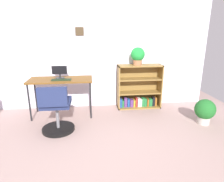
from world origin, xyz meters
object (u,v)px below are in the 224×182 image
object	(u,v)px
office_chair	(56,112)
bookshelf_low	(139,89)
potted_plant_floor	(205,110)
monitor	(60,72)
desk	(61,82)
keyboard	(61,80)
potted_plant_on_shelf	(138,55)

from	to	relation	value
office_chair	bookshelf_low	xyz separation A→B (m)	(1.55, 0.95, 0.04)
bookshelf_low	potted_plant_floor	bearing A→B (deg)	-44.86
monitor	bookshelf_low	distance (m)	1.64
desk	office_chair	xyz separation A→B (m)	(0.00, -0.68, -0.31)
desk	keyboard	size ratio (longest dim) A/B	3.33
bookshelf_low	potted_plant_floor	size ratio (longest dim) A/B	2.05
monitor	office_chair	world-z (taller)	monitor
bookshelf_low	potted_plant_on_shelf	world-z (taller)	potted_plant_on_shelf
desk	potted_plant_on_shelf	distance (m)	1.57
potted_plant_on_shelf	monitor	bearing A→B (deg)	-173.89
potted_plant_on_shelf	potted_plant_floor	distance (m)	1.58
office_chair	bookshelf_low	bearing A→B (deg)	31.65
bookshelf_low	desk	bearing A→B (deg)	-170.11
keyboard	potted_plant_floor	world-z (taller)	keyboard
monitor	keyboard	size ratio (longest dim) A/B	0.79
office_chair	desk	bearing A→B (deg)	90.09
office_chair	potted_plant_on_shelf	distance (m)	1.89
office_chair	potted_plant_on_shelf	world-z (taller)	potted_plant_on_shelf
potted_plant_floor	office_chair	bearing A→B (deg)	-179.65
desk	potted_plant_on_shelf	size ratio (longest dim) A/B	3.29
office_chair	keyboard	bearing A→B (deg)	87.30
office_chair	bookshelf_low	distance (m)	1.82
monitor	potted_plant_floor	xyz separation A→B (m)	(2.51, -0.72, -0.58)
desk	potted_plant_on_shelf	xyz separation A→B (m)	(1.49, 0.21, 0.44)
monitor	office_chair	bearing A→B (deg)	-88.73
desk	keyboard	xyz separation A→B (m)	(0.03, -0.11, 0.07)
desk	bookshelf_low	size ratio (longest dim) A/B	1.28
potted_plant_floor	keyboard	bearing A→B (deg)	167.15
potted_plant_on_shelf	office_chair	bearing A→B (deg)	-148.93
monitor	bookshelf_low	xyz separation A→B (m)	(1.56, 0.22, -0.44)
monitor	bookshelf_low	bearing A→B (deg)	7.92
desk	bookshelf_low	bearing A→B (deg)	9.89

